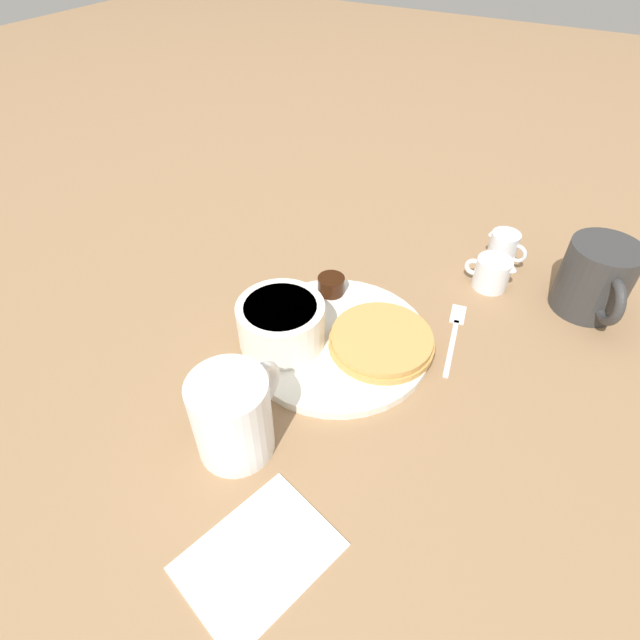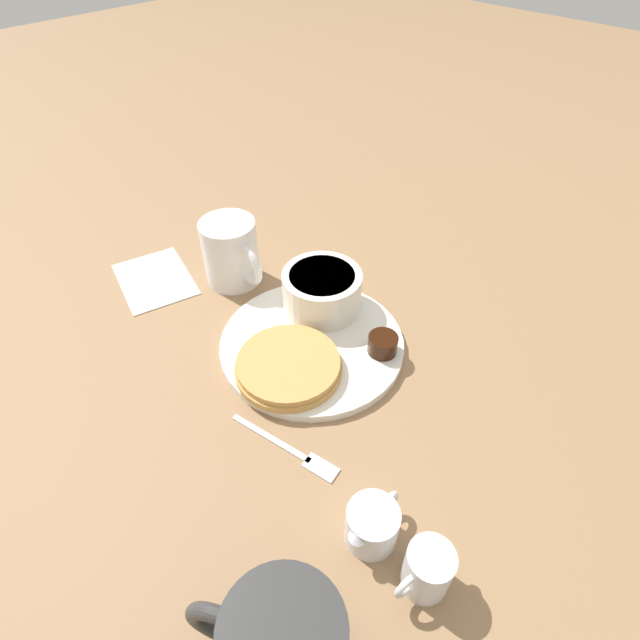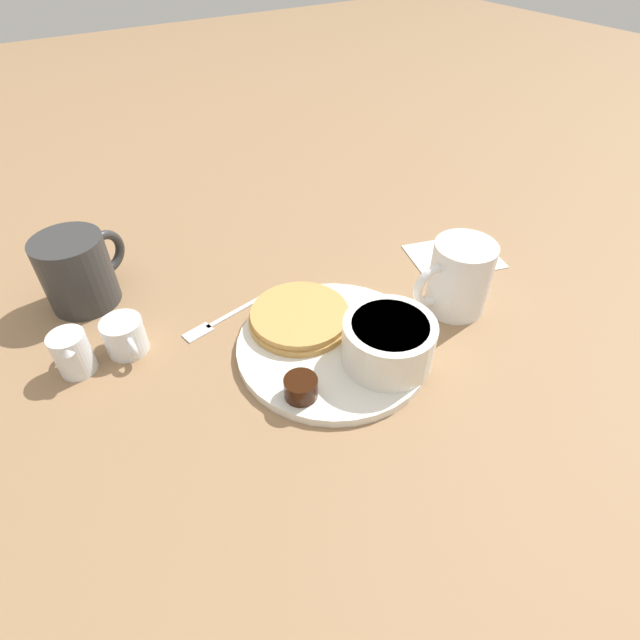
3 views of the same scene
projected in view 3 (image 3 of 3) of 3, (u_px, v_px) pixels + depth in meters
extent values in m
plane|color=#93704C|center=(333.00, 349.00, 0.65)|extent=(4.00, 4.00, 0.00)
cylinder|color=white|center=(333.00, 346.00, 0.65)|extent=(0.25, 0.25, 0.01)
cylinder|color=tan|center=(300.00, 319.00, 0.67)|extent=(0.14, 0.14, 0.01)
cylinder|color=tan|center=(300.00, 314.00, 0.67)|extent=(0.13, 0.13, 0.01)
cylinder|color=white|center=(388.00, 342.00, 0.60)|extent=(0.11, 0.11, 0.06)
cylinder|color=white|center=(390.00, 327.00, 0.59)|extent=(0.09, 0.09, 0.01)
cylinder|color=black|center=(301.00, 387.00, 0.57)|extent=(0.04, 0.04, 0.03)
cylinder|color=white|center=(398.00, 365.00, 0.60)|extent=(0.05, 0.05, 0.02)
sphere|color=white|center=(400.00, 355.00, 0.59)|extent=(0.03, 0.03, 0.03)
cylinder|color=white|center=(460.00, 277.00, 0.68)|extent=(0.08, 0.08, 0.10)
torus|color=white|center=(434.00, 285.00, 0.67)|extent=(0.07, 0.02, 0.07)
cylinder|color=white|center=(125.00, 336.00, 0.64)|extent=(0.05, 0.05, 0.05)
torus|color=white|center=(132.00, 347.00, 0.62)|extent=(0.01, 0.03, 0.03)
cone|color=white|center=(114.00, 314.00, 0.64)|extent=(0.02, 0.02, 0.01)
cylinder|color=white|center=(73.00, 353.00, 0.61)|extent=(0.04, 0.04, 0.06)
torus|color=white|center=(71.00, 339.00, 0.62)|extent=(0.01, 0.03, 0.03)
cone|color=white|center=(66.00, 350.00, 0.58)|extent=(0.02, 0.02, 0.01)
cube|color=silver|center=(240.00, 309.00, 0.71)|extent=(0.11, 0.03, 0.00)
cube|color=silver|center=(198.00, 332.00, 0.68)|extent=(0.04, 0.03, 0.00)
cube|color=white|center=(454.00, 256.00, 0.81)|extent=(0.16, 0.14, 0.00)
cylinder|color=#333333|center=(77.00, 272.00, 0.69)|extent=(0.10, 0.10, 0.10)
torus|color=#333333|center=(105.00, 253.00, 0.72)|extent=(0.07, 0.04, 0.07)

